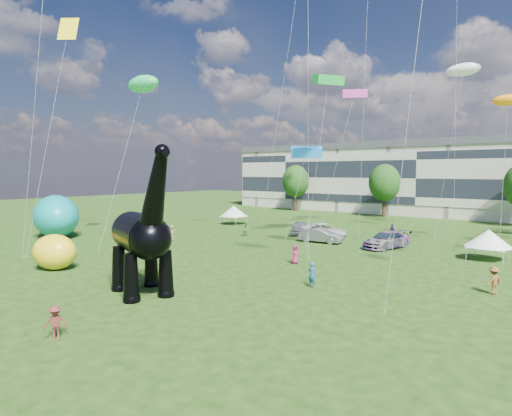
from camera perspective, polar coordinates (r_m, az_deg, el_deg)
The scene contains 15 objects.
ground at distance 24.57m, azimuth -7.78°, elevation -13.26°, with size 220.00×220.00×0.00m, color #16330C.
terrace_row at distance 81.72m, azimuth 21.84°, elevation 3.37°, with size 78.00×11.00×12.00m, color beige.
tree_far_left at distance 83.41m, azimuth 5.30°, elevation 3.92°, with size 5.20×5.20×9.44m.
tree_mid_left at distance 74.69m, azimuth 16.77°, elevation 3.63°, with size 5.20×5.20×9.44m.
dinosaur_sculpture at distance 28.06m, azimuth -15.37°, elevation -3.63°, with size 11.41×5.34×9.44m.
car_silver at distance 52.37m, azimuth 5.86°, elevation -2.64°, with size 1.92×4.76×1.62m, color #B9B9BE.
car_grey at distance 46.65m, azimuth 8.63°, elevation -3.64°, with size 1.63×4.68×1.54m, color slate.
car_white at distance 50.02m, azimuth 8.98°, elevation -3.01°, with size 2.76×5.98×1.66m, color white.
car_dark at distance 44.71m, azimuth 16.99°, elevation -4.11°, with size 2.30×5.66×1.64m, color #595960.
gazebo_near at distance 42.12m, azimuth 28.58°, elevation -3.60°, with size 3.80×3.80×2.65m.
gazebo_left at distance 62.22m, azimuth -2.98°, elevation -0.42°, with size 4.23×4.23×2.71m.
inflatable_teal at distance 54.74m, azimuth -25.10°, elevation -1.00°, with size 7.91×4.94×4.94m, color #0C9492.
inflatable_yellow at distance 36.99m, azimuth -25.28°, elevation -5.32°, with size 3.61×2.77×2.77m, color yellow.
visitors at distance 38.21m, azimuth 6.39°, elevation -5.39°, with size 51.35×40.19×1.81m.
kites at distance 46.38m, azimuth 20.17°, elevation 22.42°, with size 54.40×40.44×28.94m.
Camera 1 is at (17.31, -15.69, 7.62)m, focal length 30.00 mm.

